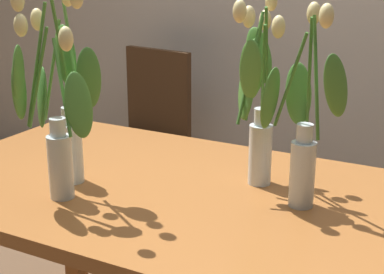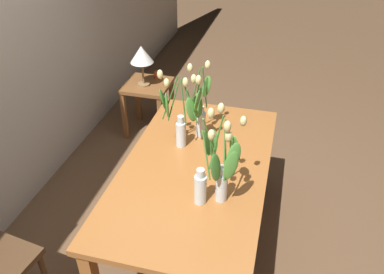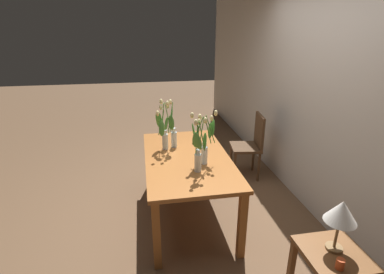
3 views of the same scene
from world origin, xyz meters
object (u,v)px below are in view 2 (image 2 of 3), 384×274
at_px(tulip_vase_2, 205,176).
at_px(pillar_candle, 157,75).
at_px(table_lamp, 142,55).
at_px(side_table, 148,94).
at_px(tulip_vase_0, 180,117).
at_px(tulip_vase_3, 199,110).
at_px(dining_table, 195,177).
at_px(tulip_vase_1, 224,167).

distance_m(tulip_vase_2, pillar_candle, 2.05).
bearing_deg(pillar_candle, table_lamp, 155.30).
height_order(side_table, table_lamp, table_lamp).
distance_m(tulip_vase_0, pillar_candle, 1.53).
height_order(table_lamp, pillar_candle, table_lamp).
bearing_deg(pillar_candle, tulip_vase_2, -153.53).
bearing_deg(tulip_vase_3, tulip_vase_0, 151.85).
height_order(dining_table, tulip_vase_2, tulip_vase_2).
bearing_deg(tulip_vase_2, pillar_candle, 26.47).
relative_size(tulip_vase_0, tulip_vase_3, 1.02).
distance_m(dining_table, tulip_vase_2, 0.42).
bearing_deg(side_table, pillar_candle, -23.25).
xyz_separation_m(dining_table, side_table, (1.38, 0.84, -0.22)).
relative_size(tulip_vase_0, table_lamp, 1.39).
bearing_deg(tulip_vase_1, dining_table, 40.27).
xyz_separation_m(tulip_vase_0, side_table, (1.20, 0.69, -0.54)).
bearing_deg(dining_table, table_lamp, 32.45).
relative_size(tulip_vase_0, pillar_candle, 7.37).
relative_size(tulip_vase_2, tulip_vase_3, 1.07).
bearing_deg(tulip_vase_3, dining_table, -170.40).
relative_size(dining_table, tulip_vase_3, 2.95).
bearing_deg(table_lamp, tulip_vase_1, -146.18).
relative_size(tulip_vase_0, side_table, 1.00).
bearing_deg(table_lamp, tulip_vase_3, -141.49).
bearing_deg(tulip_vase_1, pillar_candle, 29.23).
height_order(tulip_vase_0, tulip_vase_2, tulip_vase_2).
xyz_separation_m(tulip_vase_0, tulip_vase_1, (-0.44, -0.37, -0.00)).
bearing_deg(side_table, tulip_vase_0, -150.11).
height_order(dining_table, tulip_vase_0, tulip_vase_0).
bearing_deg(tulip_vase_3, tulip_vase_1, -155.27).
bearing_deg(table_lamp, dining_table, -147.55).
height_order(tulip_vase_0, pillar_candle, tulip_vase_0).
bearing_deg(side_table, tulip_vase_1, -147.23).
distance_m(tulip_vase_1, pillar_candle, 2.08).
xyz_separation_m(dining_table, tulip_vase_3, (0.34, 0.06, 0.30)).
height_order(tulip_vase_2, table_lamp, tulip_vase_2).
xyz_separation_m(tulip_vase_3, pillar_candle, (1.18, 0.72, -0.36)).
distance_m(tulip_vase_2, table_lamp, 1.91).
bearing_deg(table_lamp, pillar_candle, -24.70).
height_order(tulip_vase_1, pillar_candle, tulip_vase_1).
bearing_deg(table_lamp, tulip_vase_2, -149.06).
bearing_deg(tulip_vase_3, tulip_vase_2, -163.91).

